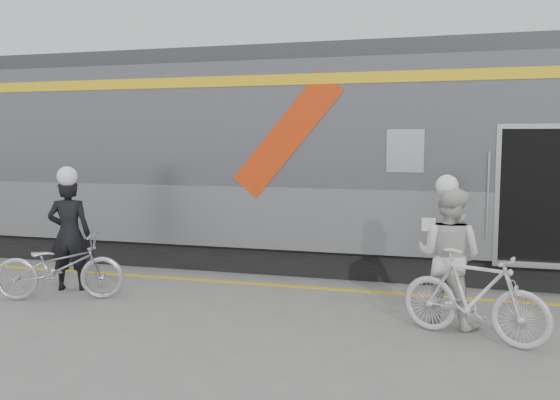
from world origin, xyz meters
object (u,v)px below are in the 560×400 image
(woman, at_px, (449,257))
(man, at_px, (69,234))
(bicycle_left, at_px, (59,267))
(bicycle_right, at_px, (474,296))

(woman, bearing_deg, man, 20.41)
(bicycle_left, xyz_separation_m, bicycle_right, (6.00, -0.23, 0.05))
(woman, bearing_deg, bicycle_left, 25.86)
(man, distance_m, woman, 5.91)
(man, distance_m, bicycle_right, 6.26)
(man, xyz_separation_m, bicycle_left, (0.20, -0.55, -0.41))
(bicycle_left, distance_m, woman, 5.73)
(bicycle_right, bearing_deg, man, 105.47)
(bicycle_right, bearing_deg, woman, 51.21)
(man, height_order, bicycle_right, man)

